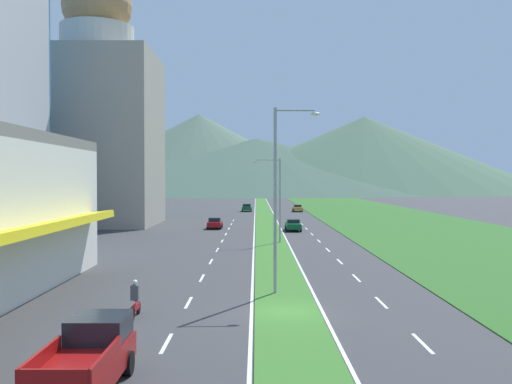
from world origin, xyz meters
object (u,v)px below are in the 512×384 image
car_1 (292,225)px  motorcycle_rider (134,302)px  street_lamp_mid (275,194)px  car_4 (245,208)px  street_lamp_near (278,189)px  pickup_truck_0 (87,358)px  car_3 (213,223)px  car_2 (296,208)px

car_1 → motorcycle_rider: 46.01m
street_lamp_mid → car_4: bearing=94.0°
street_lamp_near → car_4: street_lamp_near is taller
street_lamp_near → car_4: size_ratio=2.32×
car_4 → pickup_truck_0: (-3.37, -96.70, 0.21)m
street_lamp_near → street_lamp_mid: street_lamp_near is taller
motorcycle_rider → pickup_truck_0: bearing=-176.9°
car_1 → car_3: size_ratio=1.03×
car_3 → motorcycle_rider: 48.03m
car_4 → car_3: bearing=174.8°
car_4 → motorcycle_rider: 87.68m
car_2 → street_lamp_mid: bearing=-6.4°
street_lamp_near → motorcycle_rider: bearing=-141.6°
car_4 → car_1: bearing=-171.3°
car_2 → car_4: (-10.19, 0.76, 0.06)m
street_lamp_near → motorcycle_rider: size_ratio=5.29×
car_3 → car_4: size_ratio=0.95×
motorcycle_rider → car_1: bearing=-13.0°
street_lamp_near → car_1: bearing=85.1°
street_lamp_near → street_lamp_mid: bearing=88.2°
car_2 → pickup_truck_0: (-13.55, -95.94, 0.26)m
street_lamp_mid → pickup_truck_0: 41.24m
car_1 → pickup_truck_0: size_ratio=0.83×
car_2 → car_1: bearing=-5.0°
street_lamp_mid → car_2: 56.07m
car_3 → car_1: bearing=-107.6°
street_lamp_mid → car_2: size_ratio=1.88×
street_lamp_mid → pickup_truck_0: street_lamp_mid is taller
car_1 → car_4: car_4 is taller
car_1 → car_2: car_1 is taller
pickup_truck_0 → street_lamp_near: bearing=-24.0°
street_lamp_near → pickup_truck_0: (-6.55, -14.68, -4.99)m
car_4 → pickup_truck_0: size_ratio=0.84×
car_1 → pickup_truck_0: 54.83m
pickup_truck_0 → street_lamp_mid: bearing=-10.3°
car_3 → pickup_truck_0: bearing=-179.8°
street_lamp_mid → motorcycle_rider: 32.52m
street_lamp_mid → car_3: size_ratio=1.99×
motorcycle_rider → street_lamp_mid: bearing=-14.0°
car_4 → street_lamp_near: bearing=-177.8°
car_4 → pickup_truck_0: 96.76m
street_lamp_near → street_lamp_mid: (0.79, 25.70, -0.98)m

